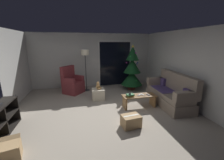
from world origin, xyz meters
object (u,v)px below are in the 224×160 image
(remote_white, at_px, (143,94))
(cardboard_box_open_near_shelf, at_px, (8,152))
(remote_graphite, at_px, (148,95))
(christmas_tree, at_px, (132,70))
(couch, at_px, (170,93))
(remote_silver, at_px, (139,95))
(coffee_table, at_px, (139,99))
(floor_lamp, at_px, (85,56))
(book_stack, at_px, (130,95))
(ottoman, at_px, (98,94))
(teddy_bear_honey, at_px, (98,86))
(cardboard_box_taped_mid_floor, at_px, (131,121))
(cell_phone, at_px, (130,94))
(armchair, at_px, (72,84))

(remote_white, distance_m, cardboard_box_open_near_shelf, 3.68)
(remote_graphite, distance_m, christmas_tree, 1.99)
(couch, height_order, cardboard_box_open_near_shelf, couch)
(remote_white, bearing_deg, remote_graphite, -43.75)
(christmas_tree, bearing_deg, remote_silver, -103.01)
(coffee_table, bearing_deg, floor_lamp, 126.79)
(remote_graphite, bearing_deg, floor_lamp, -64.78)
(remote_white, distance_m, christmas_tree, 1.94)
(cardboard_box_open_near_shelf, bearing_deg, couch, 19.17)
(coffee_table, relative_size, book_stack, 4.31)
(couch, relative_size, cardboard_box_open_near_shelf, 3.48)
(book_stack, bearing_deg, cardboard_box_open_near_shelf, -152.31)
(ottoman, bearing_deg, christmas_tree, 28.42)
(coffee_table, xyz_separation_m, christmas_tree, (0.43, 1.87, 0.61))
(cardboard_box_open_near_shelf, bearing_deg, coffee_table, 25.72)
(teddy_bear_honey, bearing_deg, cardboard_box_taped_mid_floor, -74.28)
(book_stack, bearing_deg, teddy_bear_honey, 131.89)
(cell_phone, xyz_separation_m, cardboard_box_taped_mid_floor, (-0.31, -0.99, -0.34))
(remote_graphite, xyz_separation_m, christmas_tree, (0.15, 1.92, 0.46))
(remote_graphite, xyz_separation_m, book_stack, (-0.61, 0.02, 0.03))
(remote_graphite, distance_m, armchair, 3.18)
(cell_phone, height_order, ottoman, cell_phone)
(christmas_tree, bearing_deg, ottoman, -151.58)
(remote_silver, height_order, christmas_tree, christmas_tree)
(remote_silver, height_order, floor_lamp, floor_lamp)
(teddy_bear_honey, bearing_deg, remote_silver, -38.87)
(remote_silver, height_order, cardboard_box_open_near_shelf, remote_silver)
(teddy_bear_honey, bearing_deg, floor_lamp, 107.68)
(ottoman, bearing_deg, book_stack, -48.03)
(couch, height_order, teddy_bear_honey, couch)
(cell_phone, xyz_separation_m, teddy_bear_honey, (-0.88, 1.00, 0.03))
(remote_white, distance_m, book_stack, 0.45)
(remote_white, xyz_separation_m, christmas_tree, (0.32, 1.86, 0.46))
(armchair, relative_size, floor_lamp, 0.63)
(cardboard_box_open_near_shelf, bearing_deg, teddy_bear_honey, 51.63)
(coffee_table, bearing_deg, couch, -2.23)
(christmas_tree, xyz_separation_m, cardboard_box_open_near_shelf, (-3.64, -3.41, -0.74))
(remote_silver, relative_size, ottoman, 0.35)
(christmas_tree, relative_size, ottoman, 4.55)
(remote_graphite, bearing_deg, cardboard_box_taped_mid_floor, 30.77)
(book_stack, bearing_deg, coffee_table, 5.99)
(remote_white, height_order, remote_graphite, same)
(christmas_tree, xyz_separation_m, floor_lamp, (-2.03, 0.26, 0.62))
(coffee_table, bearing_deg, cardboard_box_taped_mid_floor, -122.42)
(christmas_tree, bearing_deg, teddy_bear_honey, -151.28)
(floor_lamp, xyz_separation_m, ottoman, (0.36, -1.16, -1.30))
(remote_graphite, distance_m, cardboard_box_open_near_shelf, 3.80)
(remote_graphite, distance_m, book_stack, 0.61)
(remote_silver, relative_size, christmas_tree, 0.08)
(book_stack, xyz_separation_m, cardboard_box_taped_mid_floor, (-0.33, -1.00, -0.30))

